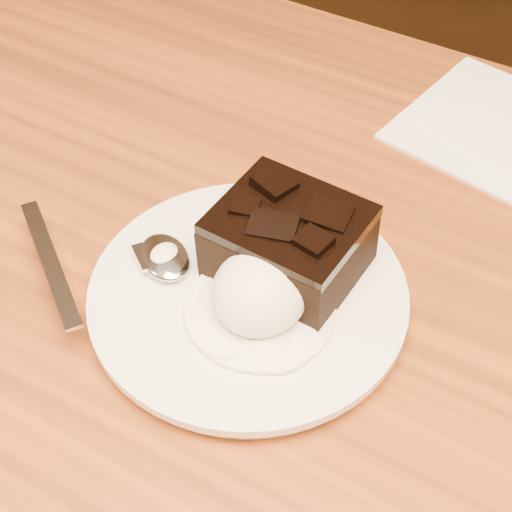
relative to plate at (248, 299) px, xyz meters
The scene contains 8 objects.
plate is the anchor object (origin of this frame).
brownie 0.04m from the plate, 68.67° to the left, with size 0.09×0.08×0.04m, color black.
ice_cream_scoop 0.03m from the plate, 36.61° to the right, with size 0.06×0.06×0.05m, color white.
melt_puddle 0.02m from the plate, 36.61° to the right, with size 0.09×0.09×0.00m, color white.
spoon 0.06m from the plate, behind, with size 0.03×0.18×0.01m, color silver, non-canonical shape.
napkin 0.27m from the plate, 72.86° to the left, with size 0.15×0.15×0.01m, color white.
crumb_a 0.04m from the plate, 54.61° to the right, with size 0.01×0.01×0.00m, color black.
crumb_b 0.02m from the plate, 106.88° to the right, with size 0.01×0.01×0.00m, color black.
Camera 1 is at (0.11, -0.23, 1.16)m, focal length 56.47 mm.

